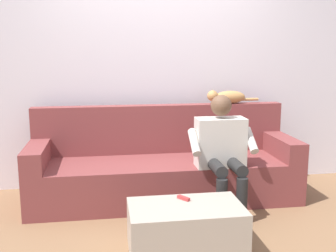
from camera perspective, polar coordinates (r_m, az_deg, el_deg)
ground_plane at (r=3.59m, az=1.19°, el=-13.96°), size 8.00×8.00×0.00m
back_wall at (r=4.51m, az=-1.58°, el=8.94°), size 5.61×0.06×2.72m
couch at (r=4.16m, az=-0.56°, el=-6.07°), size 2.63×0.80×0.92m
coffee_table at (r=3.16m, az=2.51°, el=-14.03°), size 0.85×0.51×0.35m
person_solo_seated at (r=3.79m, az=7.58°, el=-2.99°), size 0.61×0.55×1.09m
cat_on_backrest at (r=4.44m, az=8.19°, el=4.05°), size 0.57×0.14×0.15m
remote_red at (r=3.21m, az=2.17°, el=-10.01°), size 0.09×0.11×0.02m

